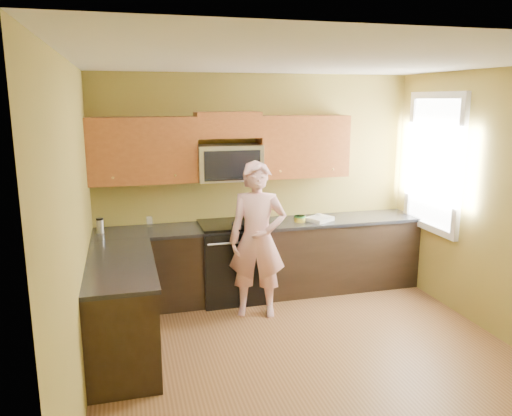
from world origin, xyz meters
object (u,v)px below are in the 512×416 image
object	(u,v)px
stove	(232,261)
frying_pan	(243,227)
microwave	(229,180)
travel_mug	(101,233)
butter_tub	(300,222)
woman	(257,240)

from	to	relation	value
stove	frying_pan	world-z (taller)	frying_pan
stove	microwave	world-z (taller)	microwave
microwave	travel_mug	world-z (taller)	microwave
frying_pan	travel_mug	size ratio (longest dim) A/B	2.59
microwave	butter_tub	xyz separation A→B (m)	(0.85, -0.16, -0.53)
woman	travel_mug	bearing A→B (deg)	179.11
stove	butter_tub	distance (m)	0.96
butter_tub	microwave	bearing A→B (deg)	169.09
stove	microwave	size ratio (longest dim) A/B	1.25
travel_mug	woman	bearing A→B (deg)	-18.49
stove	microwave	distance (m)	0.98
frying_pan	stove	bearing A→B (deg)	130.68
frying_pan	woman	bearing A→B (deg)	-49.67
microwave	woman	bearing A→B (deg)	-74.83
microwave	woman	xyz separation A→B (m)	(0.18, -0.65, -0.58)
stove	travel_mug	bearing A→B (deg)	178.65
stove	woman	xyz separation A→B (m)	(0.18, -0.53, 0.40)
stove	frying_pan	xyz separation A→B (m)	(0.08, -0.24, 0.47)
microwave	frying_pan	world-z (taller)	microwave
stove	woman	bearing A→B (deg)	-71.44
microwave	butter_tub	bearing A→B (deg)	-10.91
woman	butter_tub	world-z (taller)	woman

